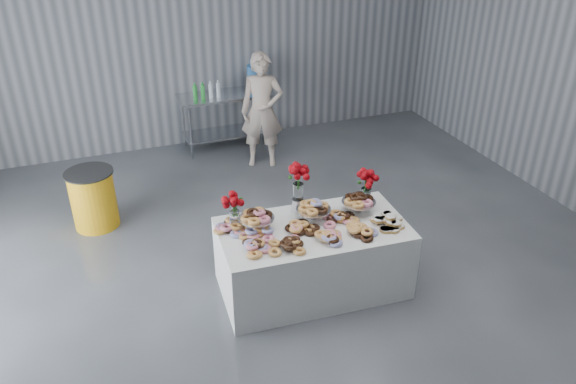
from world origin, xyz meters
name	(u,v)px	position (x,y,z in m)	size (l,w,h in m)	color
ground	(307,305)	(0.00, 0.00, 0.00)	(9.00, 9.00, 0.00)	#36393E
room_walls	(277,49)	(-0.27, 0.07, 2.64)	(8.04, 9.04, 4.02)	gray
display_table	(313,258)	(0.17, 0.26, 0.38)	(1.90, 1.00, 0.75)	white
prep_table	(227,111)	(0.30, 4.10, 0.62)	(1.50, 0.60, 0.90)	silver
donut_mounds	(316,226)	(0.17, 0.21, 0.80)	(1.80, 0.80, 0.09)	#CC8E4A
cake_stand_left	(256,217)	(-0.37, 0.44, 0.89)	(0.36, 0.36, 0.17)	silver
cake_stand_mid	(314,208)	(0.23, 0.40, 0.89)	(0.36, 0.36, 0.17)	silver
cake_stand_right	(359,200)	(0.73, 0.37, 0.89)	(0.36, 0.36, 0.17)	silver
danish_pile	(388,219)	(0.91, 0.06, 0.81)	(0.48, 0.48, 0.11)	silver
bouquet_left	(234,201)	(-0.57, 0.55, 1.05)	(0.26, 0.26, 0.42)	white
bouquet_right	(367,179)	(0.88, 0.51, 1.05)	(0.26, 0.26, 0.42)	white
bouquet_center	(298,179)	(0.14, 0.61, 1.13)	(0.26, 0.26, 0.57)	silver
water_jug	(256,75)	(0.80, 4.10, 1.15)	(0.28, 0.28, 0.55)	#4595EC
drink_bottles	(207,90)	(-0.02, 4.00, 1.04)	(0.54, 0.08, 0.27)	#268C33
person	(262,111)	(0.63, 3.31, 0.86)	(0.63, 0.41, 1.71)	#CC8C93
trash_barrel	(93,199)	(-1.89, 2.36, 0.38)	(0.58, 0.58, 0.75)	orange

